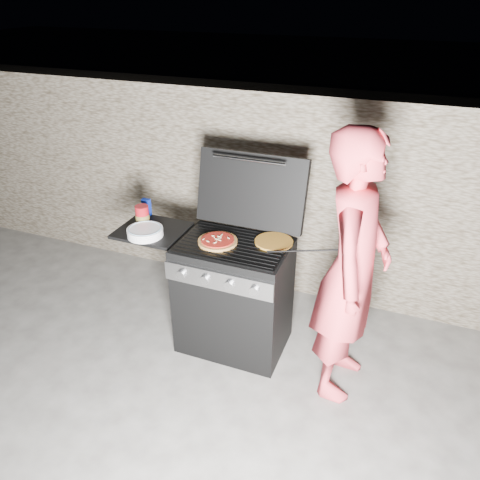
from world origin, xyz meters
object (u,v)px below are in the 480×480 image
(gas_grill, at_px, (204,289))
(pizza_topped, at_px, (218,241))
(person, at_px, (352,270))
(sauce_jar, at_px, (142,216))

(gas_grill, relative_size, pizza_topped, 4.72)
(gas_grill, xyz_separation_m, person, (1.11, -0.09, 0.48))
(gas_grill, xyz_separation_m, pizza_topped, (0.14, -0.03, 0.47))
(pizza_topped, distance_m, sauce_jar, 0.66)
(gas_grill, relative_size, sauce_jar, 8.34)
(pizza_topped, bearing_deg, sauce_jar, 174.60)
(gas_grill, relative_size, person, 0.72)
(sauce_jar, bearing_deg, person, -4.23)
(gas_grill, distance_m, sauce_jar, 0.74)
(sauce_jar, height_order, person, person)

